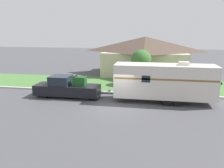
# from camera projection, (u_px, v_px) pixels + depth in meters

# --- Properties ---
(ground_plane) EXTENTS (120.00, 120.00, 0.00)m
(ground_plane) POSITION_uv_depth(u_px,v_px,m) (117.00, 106.00, 17.78)
(ground_plane) COLOR #47474C
(curb_strip) EXTENTS (80.00, 0.30, 0.14)m
(curb_strip) POSITION_uv_depth(u_px,v_px,m) (123.00, 93.00, 21.36)
(curb_strip) COLOR #ADADA8
(curb_strip) RESTS_ON ground_plane
(lawn_strip) EXTENTS (80.00, 7.00, 0.03)m
(lawn_strip) POSITION_uv_depth(u_px,v_px,m) (127.00, 85.00, 24.86)
(lawn_strip) COLOR #477538
(lawn_strip) RESTS_ON ground_plane
(house_across_street) EXTENTS (12.00, 8.06, 5.22)m
(house_across_street) POSITION_uv_depth(u_px,v_px,m) (145.00, 55.00, 30.53)
(house_across_street) COLOR beige
(house_across_street) RESTS_ON ground_plane
(pickup_truck) EXTENTS (6.09, 1.91, 2.06)m
(pickup_truck) POSITION_uv_depth(u_px,v_px,m) (67.00, 88.00, 20.12)
(pickup_truck) COLOR black
(pickup_truck) RESTS_ON ground_plane
(travel_trailer) EXTENTS (9.59, 2.22, 3.53)m
(travel_trailer) POSITION_uv_depth(u_px,v_px,m) (164.00, 81.00, 18.43)
(travel_trailer) COLOR black
(travel_trailer) RESTS_ON ground_plane
(mailbox) EXTENTS (0.48, 0.20, 1.27)m
(mailbox) POSITION_uv_depth(u_px,v_px,m) (219.00, 85.00, 20.53)
(mailbox) COLOR brown
(mailbox) RESTS_ON ground_plane
(tree_in_yard) EXTENTS (2.27, 2.27, 3.97)m
(tree_in_yard) POSITION_uv_depth(u_px,v_px,m) (141.00, 60.00, 24.34)
(tree_in_yard) COLOR brown
(tree_in_yard) RESTS_ON ground_plane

